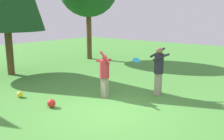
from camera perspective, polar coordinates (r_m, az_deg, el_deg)
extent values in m
plane|color=#478C38|center=(7.92, -0.79, -9.35)|extent=(40.00, 40.00, 0.00)
cube|color=gray|center=(9.14, -1.68, -3.97)|extent=(0.19, 0.22, 0.74)
cylinder|color=#B72D38|center=(8.97, -1.71, 0.25)|extent=(0.34, 0.34, 0.64)
sphere|color=#8C6647|center=(8.90, -1.72, 2.86)|extent=(0.21, 0.21, 0.21)
cylinder|color=#B72D38|center=(9.12, -1.85, 2.21)|extent=(0.45, 0.43, 0.12)
cylinder|color=#B72D38|center=(8.70, -1.59, 2.77)|extent=(0.32, 0.31, 0.50)
cube|color=gray|center=(9.54, 10.29, -3.16)|extent=(0.19, 0.22, 0.83)
cylinder|color=#23232D|center=(9.37, 10.47, 1.44)|extent=(0.34, 0.34, 0.73)
sphere|color=#8C6647|center=(9.29, 10.58, 4.29)|extent=(0.24, 0.24, 0.24)
cylinder|color=#23232D|center=(9.14, 10.95, 2.85)|extent=(0.51, 0.47, 0.28)
cylinder|color=#23232D|center=(9.49, 10.17, 3.86)|extent=(0.48, 0.44, 0.39)
cylinder|color=#2393D1|center=(9.10, 5.48, 2.20)|extent=(0.36, 0.35, 0.15)
sphere|color=red|center=(8.47, -13.44, -7.28)|extent=(0.27, 0.27, 0.27)
sphere|color=yellow|center=(9.80, -19.94, -5.17)|extent=(0.22, 0.22, 0.22)
cylinder|color=brown|center=(13.48, -22.26, 7.31)|extent=(0.34, 0.34, 3.96)
cylinder|color=brown|center=(17.30, -5.17, 8.38)|extent=(0.34, 0.34, 3.57)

